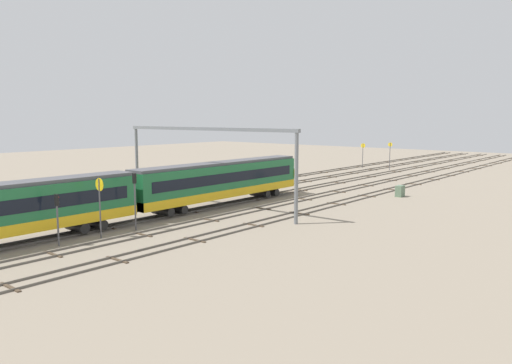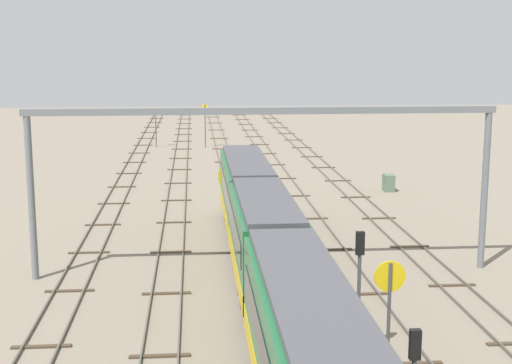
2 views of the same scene
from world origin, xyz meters
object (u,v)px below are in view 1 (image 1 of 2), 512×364
(overhead_gantry, at_px, (205,145))
(speed_sign_mid_trackside, at_px, (390,153))
(speed_sign_near_foreground, at_px, (100,198))
(signal_light_trackside_approach, at_px, (57,212))
(signal_light_trackside_departure, at_px, (135,193))
(relay_cabinet, at_px, (400,191))
(speed_sign_far_trackside, at_px, (363,152))

(overhead_gantry, distance_m, speed_sign_mid_trackside, 50.74)
(overhead_gantry, height_order, speed_sign_near_foreground, overhead_gantry)
(overhead_gantry, distance_m, signal_light_trackside_approach, 19.07)
(signal_light_trackside_departure, relative_size, relay_cabinet, 3.60)
(speed_sign_near_foreground, relative_size, relay_cabinet, 3.54)
(signal_light_trackside_approach, bearing_deg, relay_cabinet, -14.15)
(speed_sign_far_trackside, bearing_deg, relay_cabinet, -144.77)
(speed_sign_mid_trackside, bearing_deg, overhead_gantry, -177.46)
(relay_cabinet, bearing_deg, signal_light_trackside_approach, 165.85)
(signal_light_trackside_departure, xyz_separation_m, relay_cabinet, (32.84, -10.06, -2.59))
(overhead_gantry, relative_size, speed_sign_mid_trackside, 4.71)
(speed_sign_near_foreground, distance_m, signal_light_trackside_departure, 3.63)
(speed_sign_far_trackside, bearing_deg, overhead_gantry, -170.91)
(speed_sign_near_foreground, xyz_separation_m, speed_sign_mid_trackside, (65.37, 4.99, -0.09))
(speed_sign_near_foreground, xyz_separation_m, speed_sign_far_trackside, (65.94, 10.93, -0.21))
(speed_sign_near_foreground, distance_m, relay_cabinet, 37.88)
(relay_cabinet, bearing_deg, speed_sign_far_trackside, 35.23)
(speed_sign_far_trackside, distance_m, relay_cabinet, 36.16)
(speed_sign_far_trackside, xyz_separation_m, relay_cabinet, (-29.47, -20.81, -2.45))
(signal_light_trackside_approach, height_order, relay_cabinet, signal_light_trackside_approach)
(speed_sign_near_foreground, relative_size, speed_sign_mid_trackside, 0.96)
(overhead_gantry, relative_size, speed_sign_near_foreground, 4.91)
(overhead_gantry, distance_m, speed_sign_near_foreground, 15.48)
(speed_sign_mid_trackside, xyz_separation_m, relay_cabinet, (-28.90, -14.87, -2.57))
(speed_sign_mid_trackside, xyz_separation_m, signal_light_trackside_departure, (-61.74, -4.82, 0.02))
(overhead_gantry, relative_size, relay_cabinet, 17.38)
(speed_sign_far_trackside, xyz_separation_m, signal_light_trackside_departure, (-62.31, -10.75, 0.13))
(overhead_gantry, height_order, signal_light_trackside_approach, overhead_gantry)
(speed_sign_near_foreground, bearing_deg, overhead_gantry, 10.54)
(speed_sign_mid_trackside, bearing_deg, signal_light_trackside_departure, -175.54)
(speed_sign_far_trackside, height_order, relay_cabinet, speed_sign_far_trackside)
(speed_sign_mid_trackside, height_order, speed_sign_far_trackside, speed_sign_mid_trackside)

